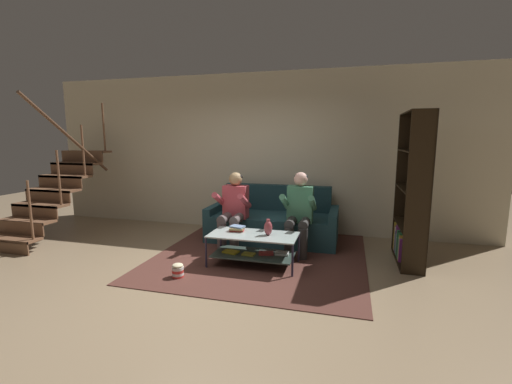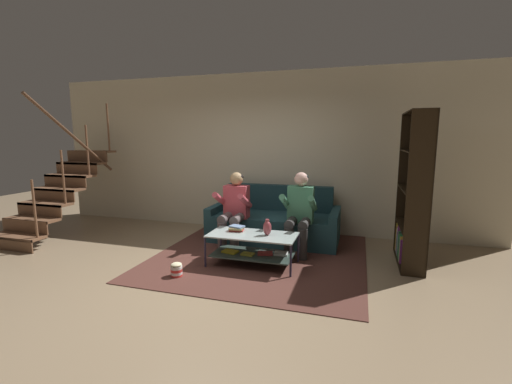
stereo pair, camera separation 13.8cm
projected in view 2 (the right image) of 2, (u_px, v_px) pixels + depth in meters
name	position (u px, v px, depth m)	size (l,w,h in m)	color
ground	(201.00, 276.00, 4.32)	(16.80, 16.80, 0.00)	#937B5D
back_partition	(257.00, 153.00, 6.42)	(8.40, 0.12, 2.90)	beige
staircase_run	(58.00, 187.00, 6.06)	(0.94, 2.01, 2.40)	brown
couch	(275.00, 223.00, 5.83)	(2.14, 0.96, 0.90)	#1F4149
person_seated_left	(234.00, 207.00, 5.39)	(0.50, 0.58, 1.19)	#5C5151
person_seated_right	(299.00, 210.00, 5.09)	(0.50, 0.58, 1.22)	#2F2E2C
coffee_table	(253.00, 245.00, 4.66)	(1.19, 0.57, 0.44)	#A9BBB8
area_rug	(262.00, 253.00, 5.17)	(3.00, 3.19, 0.01)	#532E27
vase	(267.00, 228.00, 4.58)	(0.11, 0.11, 0.22)	#953B41
book_stack	(237.00, 228.00, 4.80)	(0.22, 0.19, 0.07)	red
bookshelf	(414.00, 209.00, 4.73)	(0.30, 1.07, 2.08)	black
popcorn_tub	(176.00, 270.00, 4.30)	(0.15, 0.15, 0.19)	red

